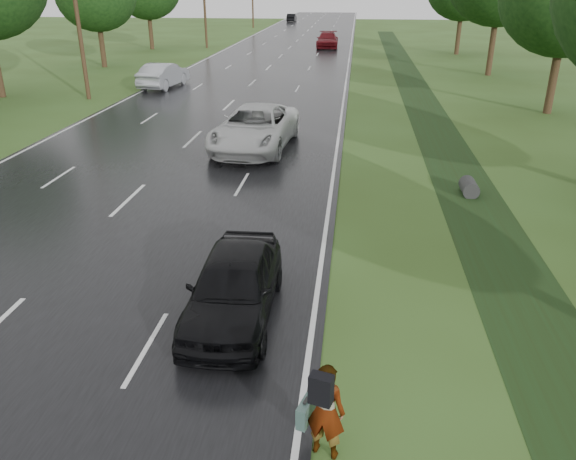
% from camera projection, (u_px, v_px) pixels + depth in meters
% --- Properties ---
extents(road, '(14.00, 180.00, 0.04)m').
position_uv_depth(road, '(276.00, 60.00, 52.49)').
color(road, black).
rests_on(road, ground).
extents(edge_stripe_east, '(0.12, 180.00, 0.01)m').
position_uv_depth(edge_stripe_east, '(349.00, 61.00, 51.77)').
color(edge_stripe_east, silver).
rests_on(edge_stripe_east, road).
extents(edge_stripe_west, '(0.12, 180.00, 0.01)m').
position_uv_depth(edge_stripe_west, '(206.00, 59.00, 53.20)').
color(edge_stripe_west, silver).
rests_on(edge_stripe_west, road).
extents(center_line, '(0.12, 180.00, 0.01)m').
position_uv_depth(center_line, '(276.00, 60.00, 52.48)').
color(center_line, silver).
rests_on(center_line, road).
extents(drainage_ditch, '(2.20, 120.00, 0.56)m').
position_uv_depth(drainage_ditch, '(437.00, 132.00, 27.39)').
color(drainage_ditch, black).
rests_on(drainage_ditch, ground).
extents(utility_pole_mid, '(1.60, 0.26, 10.00)m').
position_uv_depth(utility_pole_mid, '(76.00, 11.00, 33.21)').
color(utility_pole_mid, '#3D2919').
rests_on(utility_pole_mid, ground).
extents(pedestrian, '(0.81, 0.81, 1.68)m').
position_uv_depth(pedestrian, '(324.00, 409.00, 8.45)').
color(pedestrian, '#A5998C').
rests_on(pedestrian, ground).
extents(white_pickup, '(3.46, 6.68, 1.80)m').
position_uv_depth(white_pickup, '(255.00, 128.00, 24.39)').
color(white_pickup, silver).
rests_on(white_pickup, road).
extents(dark_sedan, '(1.85, 4.46, 1.51)m').
position_uv_depth(dark_sedan, '(234.00, 285.00, 12.04)').
color(dark_sedan, black).
rests_on(dark_sedan, road).
extents(silver_sedan, '(2.35, 5.22, 1.66)m').
position_uv_depth(silver_sedan, '(164.00, 75.00, 38.65)').
color(silver_sedan, '#9C9EA5').
rests_on(silver_sedan, road).
extents(far_car_red, '(2.39, 5.67, 1.64)m').
position_uv_depth(far_car_red, '(327.00, 40.00, 61.96)').
color(far_car_red, maroon).
rests_on(far_car_red, road).
extents(far_car_dark, '(1.50, 4.25, 1.40)m').
position_uv_depth(far_car_dark, '(292.00, 18.00, 102.45)').
color(far_car_dark, black).
rests_on(far_car_dark, road).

